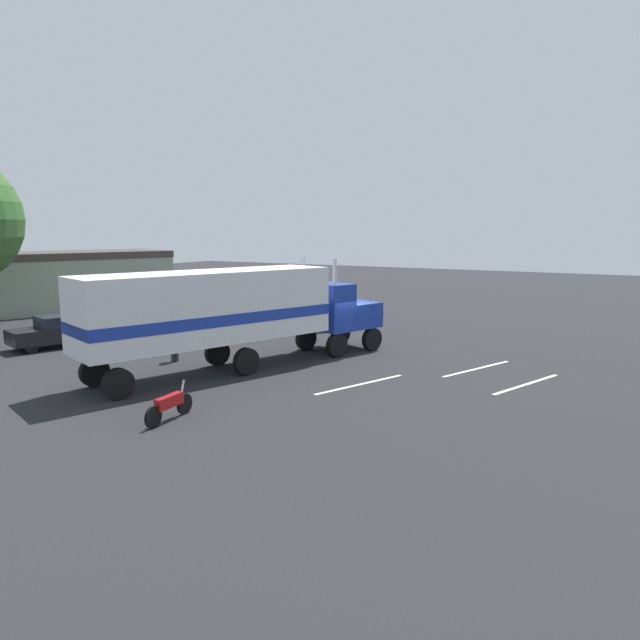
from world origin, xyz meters
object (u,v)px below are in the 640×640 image
Objects in this scene: motorcycle at (170,405)px; person_bystander at (174,342)px; semi_truck at (232,310)px; parked_bus at (228,293)px; parked_car at (58,331)px.

person_bystander is at bearing 43.24° from motorcycle.
semi_truck reaches higher than motorcycle.
semi_truck is 1.26× the size of parked_bus.
motorcycle is (-5.54, -12.99, -0.33)m from parked_car.
person_bystander is 9.34m from parked_bus.
semi_truck reaches higher than person_bystander.
person_bystander is at bearing -86.21° from parked_car.
parked_car is 2.24× the size of motorcycle.
person_bystander is 0.77× the size of motorcycle.
motorcycle is (-14.48, -9.47, -1.58)m from parked_bus.
person_bystander reaches higher than parked_car.
motorcycle is at bearing -136.76° from person_bystander.
person_bystander is 0.14× the size of parked_bus.
parked_car is (-0.64, 10.52, -1.72)m from semi_truck.
parked_car is at bearing 93.79° from person_bystander.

